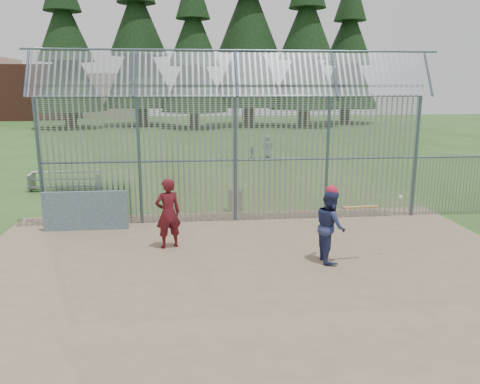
{
  "coord_description": "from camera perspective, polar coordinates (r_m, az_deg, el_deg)",
  "views": [
    {
      "loc": [
        -1.34,
        -11.14,
        4.29
      ],
      "look_at": [
        0.0,
        2.0,
        1.3
      ],
      "focal_mm": 35.0,
      "sensor_mm": 36.0,
      "label": 1
    }
  ],
  "objects": [
    {
      "name": "dugout_wall",
      "position": [
        14.87,
        -18.3,
        -2.19
      ],
      "size": [
        2.5,
        0.12,
        1.2
      ],
      "primitive_type": "cube",
      "color": "#38566B",
      "rests_on": "dirt_infield"
    },
    {
      "name": "conifer_row",
      "position": [
        53.15,
        -2.4,
        19.8
      ],
      "size": [
        38.48,
        12.26,
        20.2
      ],
      "color": "#332319",
      "rests_on": "ground"
    },
    {
      "name": "trash_can",
      "position": [
        16.45,
        -0.56,
        -1.0
      ],
      "size": [
        0.56,
        0.56,
        0.82
      ],
      "color": "gray",
      "rests_on": "ground"
    },
    {
      "name": "batter",
      "position": [
        11.78,
        10.95,
        -4.08
      ],
      "size": [
        0.7,
        0.89,
        1.81
      ],
      "primitive_type": "imported",
      "rotation": [
        0.0,
        0.0,
        1.59
      ],
      "color": "navy",
      "rests_on": "dirt_infield"
    },
    {
      "name": "bg_kid_standing",
      "position": [
        28.87,
        3.4,
        5.58
      ],
      "size": [
        0.76,
        0.58,
        1.4
      ],
      "primitive_type": "imported",
      "rotation": [
        0.0,
        0.0,
        3.35
      ],
      "color": "slate",
      "rests_on": "ground"
    },
    {
      "name": "bleacher",
      "position": [
        21.18,
        -20.47,
        1.38
      ],
      "size": [
        3.0,
        0.95,
        0.72
      ],
      "color": "slate",
      "rests_on": "ground"
    },
    {
      "name": "bg_kid_seated",
      "position": [
        28.47,
        1.53,
        4.86
      ],
      "size": [
        0.49,
        0.32,
        0.77
      ],
      "primitive_type": "imported",
      "rotation": [
        0.0,
        0.0,
        2.81
      ],
      "color": "slate",
      "rests_on": "ground"
    },
    {
      "name": "dirt_infield",
      "position": [
        11.55,
        1.28,
        -9.0
      ],
      "size": [
        14.0,
        10.0,
        0.02
      ],
      "primitive_type": "cube",
      "color": "#756047",
      "rests_on": "ground"
    },
    {
      "name": "batting_gear",
      "position": [
        11.59,
        11.8,
        -0.18
      ],
      "size": [
        1.97,
        0.36,
        0.57
      ],
      "color": "red",
      "rests_on": "ground"
    },
    {
      "name": "distant_buildings",
      "position": [
        71.07,
        -24.21,
        11.1
      ],
      "size": [
        26.5,
        10.5,
        8.0
      ],
      "color": "brown",
      "rests_on": "ground"
    },
    {
      "name": "onlooker",
      "position": [
        12.68,
        -8.77,
        -2.57
      ],
      "size": [
        0.81,
        0.66,
        1.9
      ],
      "primitive_type": "imported",
      "rotation": [
        0.0,
        0.0,
        3.49
      ],
      "color": "maroon",
      "rests_on": "dirt_infield"
    },
    {
      "name": "ground",
      "position": [
        12.01,
        0.98,
        -8.17
      ],
      "size": [
        120.0,
        120.0,
        0.0
      ],
      "primitive_type": "plane",
      "color": "#2D511E",
      "rests_on": "ground"
    },
    {
      "name": "backstop_fence",
      "position": [
        15.03,
        6.35,
        5.3
      ],
      "size": [
        20.09,
        0.81,
        5.3
      ],
      "color": "#47566B",
      "rests_on": "ground"
    }
  ]
}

